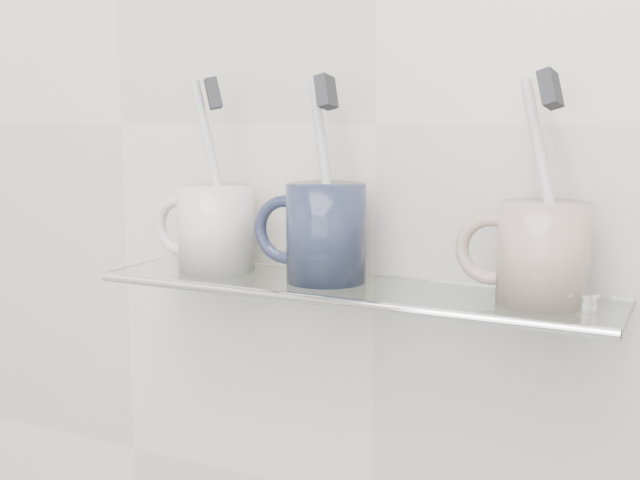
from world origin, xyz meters
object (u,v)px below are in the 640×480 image
Objects in this scene: shelf_glass at (349,289)px; mug_left at (216,228)px; mug_center at (326,233)px; mug_right at (543,253)px.

mug_left is at bearing 178.13° from shelf_glass.
mug_center is 1.09× the size of mug_right.
mug_right is at bearing 24.04° from mug_left.
mug_left is 1.01× the size of mug_right.
mug_left is 0.33m from mug_right.
mug_center reaches higher than mug_right.
mug_left is 0.13m from mug_center.
mug_right is (0.21, 0.00, -0.00)m from mug_center.
mug_left is at bearing 170.55° from mug_right.
shelf_glass is 0.18m from mug_right.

